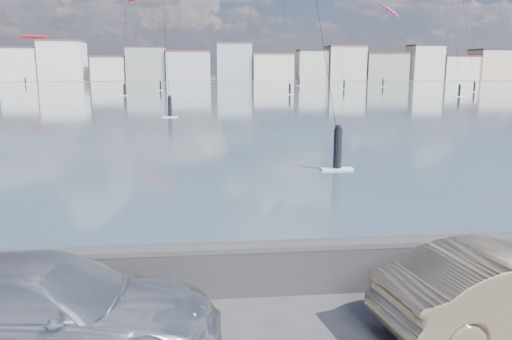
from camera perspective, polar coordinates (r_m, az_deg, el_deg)
The scene contains 8 objects.
bay_water at distance 97.91m, azimuth -5.81°, elevation 8.88°, with size 500.00×177.00×0.00m, color #40555F.
far_shore_strip at distance 206.36m, azimuth -5.85°, elevation 10.20°, with size 500.00×60.00×0.00m, color #4C473D.
seawall at distance 9.75m, azimuth -5.18°, elevation -11.02°, with size 400.00×0.36×1.08m.
far_buildings at distance 192.33m, azimuth -5.49°, elevation 11.91°, with size 240.79×13.26×14.60m.
car_silver at distance 8.37m, azimuth -23.23°, elevation -14.43°, with size 2.17×5.35×1.55m, color silver.
car_champagne at distance 9.44m, azimuth 26.77°, elevation -12.10°, with size 1.54×4.41×1.45m, color tan.
kitesurfer_2 at distance 173.18m, azimuth -23.94°, elevation 13.64°, with size 9.21×15.52×14.84m.
kitesurfer_9 at distance 136.57m, azimuth 15.00°, elevation 17.09°, with size 6.20×11.19×21.58m.
Camera 1 is at (-0.04, -6.31, 4.30)m, focal length 35.00 mm.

